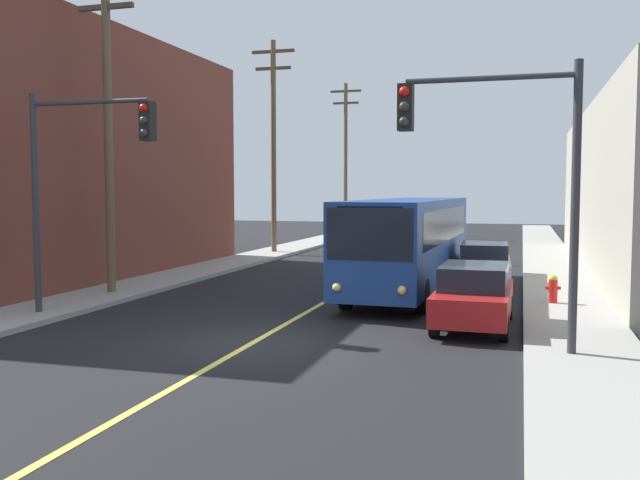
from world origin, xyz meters
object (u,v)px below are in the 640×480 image
Objects in this scene: city_bus at (410,239)px; parked_car_red at (474,295)px; parked_car_white at (484,264)px; fire_hydrant at (553,288)px; utility_pole_far at (346,152)px; traffic_signal_right_corner at (498,153)px; utility_pole_mid at (274,137)px; traffic_signal_left_corner at (83,161)px; utility_pole_near at (108,112)px.

city_bus is 6.54m from parked_car_red.
parked_car_white is 5.31× the size of fire_hydrant.
utility_pole_far is at bearing 108.40° from city_bus.
city_bus is at bearing 109.82° from traffic_signal_right_corner.
parked_car_red is 4.28m from fire_hydrant.
utility_pole_far is (-0.09, 16.49, 0.05)m from utility_pole_mid.
parked_car_red is 0.38× the size of utility_pole_far.
traffic_signal_right_corner is (0.64, -2.97, 3.46)m from parked_car_red.
utility_pole_mid is at bearing -89.68° from utility_pole_far.
traffic_signal_left_corner reaches higher than parked_car_white.
city_bus is at bearing -71.60° from utility_pole_far.
parked_car_red is at bearing -9.82° from utility_pole_near.
parked_car_red is 10.92m from traffic_signal_left_corner.
utility_pole_mid is at bearing 134.70° from fire_hydrant.
city_bus is 2.04× the size of traffic_signal_left_corner.
parked_car_white is 0.74× the size of traffic_signal_right_corner.
traffic_signal_left_corner is at bearing -134.31° from city_bus.
fire_hydrant is at bearing 60.91° from parked_car_red.
city_bus is 30.36m from utility_pole_far.
parked_car_red is 7.56m from parked_car_white.
utility_pole_mid is at bearing 95.11° from traffic_signal_left_corner.
parked_car_white is 14.21m from traffic_signal_left_corner.
parked_car_red is 0.74× the size of traffic_signal_right_corner.
city_bus is 2.04× the size of traffic_signal_right_corner.
utility_pole_mid reaches higher than utility_pole_near.
parked_car_red is 0.41× the size of utility_pole_near.
traffic_signal_left_corner is (1.77, -19.77, -2.09)m from utility_pole_mid.
city_bus reaches higher than fire_hydrant.
traffic_signal_left_corner is 1.00× the size of traffic_signal_right_corner.
parked_car_red is at bearing -119.09° from fire_hydrant.
traffic_signal_right_corner is (12.58, -5.04, -1.75)m from utility_pole_near.
utility_pole_near is at bearing -89.95° from utility_pole_mid.
city_bus is at bearing 113.44° from parked_car_red.
traffic_signal_right_corner is at bearing -21.84° from utility_pole_near.
utility_pole_far is (-0.11, 32.34, 0.39)m from utility_pole_near.
utility_pole_far reaches higher than utility_pole_mid.
city_bus is 15.89m from utility_pole_mid.
utility_pole_near is 4.65m from traffic_signal_left_corner.
parked_car_white is at bearing 90.98° from parked_car_red.
utility_pole_mid reaches higher than traffic_signal_right_corner.
traffic_signal_left_corner is (1.86, -36.26, -2.14)m from utility_pole_far.
parked_car_red is 4.61m from traffic_signal_right_corner.
utility_pole_near is 13.66m from traffic_signal_right_corner.
city_bus reaches higher than parked_car_white.
parked_car_red is (2.57, -5.94, -0.98)m from city_bus.
parked_car_red is at bearing -56.28° from utility_pole_mid.
utility_pole_far is 34.27m from fire_hydrant.
parked_car_white is at bearing -41.20° from utility_pole_mid.
traffic_signal_left_corner is at bearing -87.06° from utility_pole_far.
utility_pole_mid is 13.62× the size of fire_hydrant.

